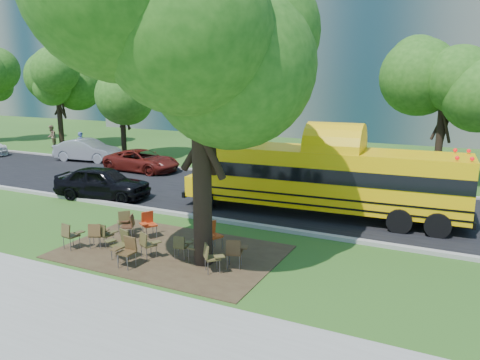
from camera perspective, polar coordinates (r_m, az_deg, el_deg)
The scene contains 33 objects.
ground at distance 16.37m, azimuth -10.41°, elevation -7.49°, with size 160.00×160.00×0.00m, color #294E18.
sidewalk at distance 13.03m, azimuth -23.88°, elevation -13.75°, with size 60.00×4.00×0.04m, color gray.
dirt_patch at distance 15.44m, azimuth -8.49°, elevation -8.62°, with size 7.00×4.50×0.03m, color #382819.
asphalt_road at distance 22.12m, azimuth 0.34°, elevation -1.92°, with size 80.00×8.00×0.04m, color black.
kerb_near at distance 18.71m, azimuth -4.98°, elevation -4.53°, with size 80.00×0.25×0.14m, color gray.
kerb_far at distance 25.76m, azimuth 4.29°, elevation 0.25°, with size 80.00×0.25×0.14m, color gray.
building_main at distance 51.58m, azimuth 6.63°, elevation 18.58°, with size 38.00×16.00×22.00m, color slate.
building_left at distance 70.63m, azimuth -16.73°, elevation 15.70°, with size 26.00×14.00×20.00m, color slate.
bg_tree_0 at distance 33.06m, azimuth -14.29°, elevation 10.50°, with size 5.20×5.20×7.18m.
bg_tree_1 at distance 40.02m, azimuth -21.45°, elevation 11.51°, with size 6.00×6.00×8.40m.
bg_tree_2 at distance 31.72m, azimuth -0.77°, elevation 10.16°, with size 4.80×4.80×6.62m.
bg_tree_3 at distance 26.34m, azimuth 23.65°, elevation 10.40°, with size 5.60×5.60×7.84m.
main_tree at distance 13.34m, azimuth -4.94°, elevation 15.12°, with size 7.20×7.20×9.78m.
school_bus at distance 18.93m, azimuth 11.01°, elevation 0.21°, with size 11.31×3.17×2.73m.
chair_0 at distance 16.24m, azimuth -20.01°, elevation -6.15°, with size 0.65×0.53×0.91m.
chair_1 at distance 16.09m, azimuth -16.13°, elevation -6.23°, with size 0.59×0.49×0.83m.
chair_2 at distance 16.08m, azimuth -17.08°, elevation -6.19°, with size 0.60×0.69×0.88m.
chair_3 at distance 14.89m, azimuth -14.33°, elevation -7.31°, with size 0.75×0.59×0.97m.
chair_4 at distance 14.85m, azimuth -11.22°, elevation -7.50°, with size 0.69×0.55×0.85m.
chair_5 at distance 14.32m, azimuth -13.64°, elevation -8.17°, with size 0.61×0.55×0.93m.
chair_6 at distance 14.32m, azimuth -5.02°, elevation -7.76°, with size 0.56×0.62×0.96m.
chair_7 at distance 13.55m, azimuth -3.59°, elevation -9.17°, with size 0.76×0.60×0.88m.
chair_8 at distance 17.17m, azimuth -13.86°, elevation -4.71°, with size 0.62×0.79×0.92m.
chair_9 at distance 16.77m, azimuth -13.39°, elevation -5.21°, with size 0.69×0.59×0.87m.
chair_10 at distance 16.68m, azimuth -11.14°, elevation -5.06°, with size 0.62×0.79×0.93m.
chair_11 at distance 14.64m, azimuth -7.20°, elevation -7.82°, with size 0.53×0.55×0.78m.
chair_12 at distance 15.21m, azimuth -3.44°, elevation -6.48°, with size 0.62×0.79×0.97m.
chair_13 at distance 13.82m, azimuth -0.62°, elevation -8.56°, with size 0.64×0.69×0.93m.
black_car at distance 22.47m, azimuth -16.41°, elevation -0.29°, with size 1.78×4.43×1.51m, color black.
bg_car_silver at distance 32.62m, azimuth -18.11°, elevation 3.47°, with size 1.56×4.48×1.47m, color #9E9EA4.
bg_car_red at distance 28.28m, azimuth -11.87°, elevation 2.32°, with size 2.15×4.66×1.30m, color #52120E.
pedestrian_a at distance 33.91m, azimuth -18.75°, elevation 4.04°, with size 0.66×0.43×1.81m, color #354678.
pedestrian_b at distance 39.95m, azimuth -21.98°, elevation 4.96°, with size 0.85×0.66×1.75m, color #7E5E4C.
Camera 1 is at (9.26, -12.30, 5.57)m, focal length 35.00 mm.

